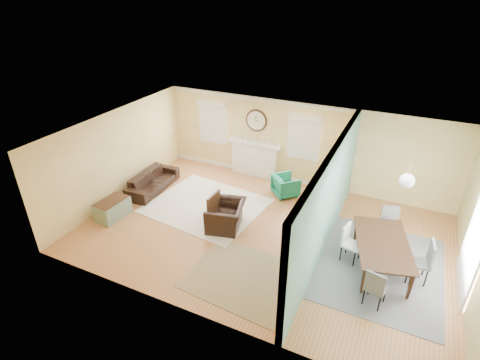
# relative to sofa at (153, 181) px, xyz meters

# --- Properties ---
(floor) EXTENTS (9.00, 9.00, 0.00)m
(floor) POSITION_rel_sofa_xyz_m (3.92, -0.64, -0.28)
(floor) COLOR #A16843
(floor) RESTS_ON ground
(wall_back) EXTENTS (9.00, 0.02, 2.60)m
(wall_back) POSITION_rel_sofa_xyz_m (3.92, 2.36, 1.02)
(wall_back) COLOR tan
(wall_back) RESTS_ON ground
(wall_front) EXTENTS (9.00, 0.02, 2.60)m
(wall_front) POSITION_rel_sofa_xyz_m (3.92, -3.64, 1.02)
(wall_front) COLOR tan
(wall_front) RESTS_ON ground
(wall_left) EXTENTS (0.02, 6.00, 2.60)m
(wall_left) POSITION_rel_sofa_xyz_m (-0.58, -0.64, 1.02)
(wall_left) COLOR tan
(wall_left) RESTS_ON ground
(wall_right) EXTENTS (0.02, 6.00, 2.60)m
(wall_right) POSITION_rel_sofa_xyz_m (8.42, -0.64, 1.02)
(wall_right) COLOR tan
(wall_right) RESTS_ON ground
(ceiling) EXTENTS (9.00, 6.00, 0.02)m
(ceiling) POSITION_rel_sofa_xyz_m (3.92, -0.64, 2.32)
(ceiling) COLOR white
(ceiling) RESTS_ON wall_back
(partition) EXTENTS (0.17, 6.00, 2.60)m
(partition) POSITION_rel_sofa_xyz_m (5.43, -0.36, 1.08)
(partition) COLOR tan
(partition) RESTS_ON ground
(fireplace) EXTENTS (1.70, 0.30, 1.17)m
(fireplace) POSITION_rel_sofa_xyz_m (2.42, 2.24, 0.32)
(fireplace) COLOR white
(fireplace) RESTS_ON ground
(wall_clock) EXTENTS (0.70, 0.07, 0.70)m
(wall_clock) POSITION_rel_sofa_xyz_m (2.42, 2.32, 1.57)
(wall_clock) COLOR #442A1C
(wall_clock) RESTS_ON wall_back
(window_left) EXTENTS (1.05, 0.13, 1.42)m
(window_left) POSITION_rel_sofa_xyz_m (0.87, 2.31, 1.38)
(window_left) COLOR white
(window_left) RESTS_ON wall_back
(window_right) EXTENTS (1.05, 0.13, 1.42)m
(window_right) POSITION_rel_sofa_xyz_m (3.97, 2.31, 1.38)
(window_right) COLOR white
(window_right) RESTS_ON wall_back
(french_doors) EXTENTS (0.06, 1.70, 2.20)m
(french_doors) POSITION_rel_sofa_xyz_m (8.37, -0.64, 0.82)
(french_doors) COLOR white
(french_doors) RESTS_ON ground
(pendant) EXTENTS (0.30, 0.30, 0.55)m
(pendant) POSITION_rel_sofa_xyz_m (6.92, -0.64, 1.92)
(pendant) COLOR gold
(pendant) RESTS_ON ceiling
(rug_cream) EXTENTS (3.33, 2.98, 0.02)m
(rug_cream) POSITION_rel_sofa_xyz_m (1.95, -0.14, -0.27)
(rug_cream) COLOR silver
(rug_cream) RESTS_ON floor
(rug_jute) EXTENTS (2.53, 2.13, 0.01)m
(rug_jute) POSITION_rel_sofa_xyz_m (4.19, -2.34, -0.27)
(rug_jute) COLOR #98855B
(rug_jute) RESTS_ON floor
(rug_grey) EXTENTS (2.63, 3.29, 0.01)m
(rug_grey) POSITION_rel_sofa_xyz_m (6.78, -0.74, -0.27)
(rug_grey) COLOR slate
(rug_grey) RESTS_ON floor
(sofa) EXTENTS (0.84, 1.95, 0.56)m
(sofa) POSITION_rel_sofa_xyz_m (0.00, 0.00, 0.00)
(sofa) COLOR black
(sofa) RESTS_ON floor
(eames_chair) EXTENTS (1.15, 1.24, 0.68)m
(eames_chair) POSITION_rel_sofa_xyz_m (2.94, -0.81, 0.06)
(eames_chair) COLOR black
(eames_chair) RESTS_ON floor
(green_chair) EXTENTS (0.97, 0.97, 0.63)m
(green_chair) POSITION_rel_sofa_xyz_m (3.79, 1.41, 0.04)
(green_chair) COLOR #0C7E5F
(green_chair) RESTS_ON floor
(trunk) EXTENTS (0.60, 0.93, 0.52)m
(trunk) POSITION_rel_sofa_xyz_m (-0.04, -1.71, -0.02)
(trunk) COLOR gray
(trunk) RESTS_ON floor
(credenza) EXTENTS (0.55, 1.62, 0.80)m
(credenza) POSITION_rel_sofa_xyz_m (5.03, 0.49, 0.12)
(credenza) COLOR #92623E
(credenza) RESTS_ON floor
(tv) EXTENTS (0.15, 1.10, 0.64)m
(tv) POSITION_rel_sofa_xyz_m (5.02, 0.49, 0.84)
(tv) COLOR black
(tv) RESTS_ON credenza
(garden_stool) EXTENTS (0.32, 0.32, 0.48)m
(garden_stool) POSITION_rel_sofa_xyz_m (5.01, -0.43, -0.04)
(garden_stool) COLOR white
(garden_stool) RESTS_ON floor
(potted_plant) EXTENTS (0.47, 0.51, 0.46)m
(potted_plant) POSITION_rel_sofa_xyz_m (5.01, -0.43, 0.43)
(potted_plant) COLOR #337F33
(potted_plant) RESTS_ON garden_stool
(dining_table) EXTENTS (1.55, 2.17, 0.69)m
(dining_table) POSITION_rel_sofa_xyz_m (6.78, -0.74, 0.06)
(dining_table) COLOR #442A1C
(dining_table) RESTS_ON floor
(dining_chair_n) EXTENTS (0.51, 0.51, 0.92)m
(dining_chair_n) POSITION_rel_sofa_xyz_m (6.80, 0.33, 0.26)
(dining_chair_n) COLOR slate
(dining_chair_n) RESTS_ON floor
(dining_chair_s) EXTENTS (0.46, 0.46, 0.88)m
(dining_chair_s) POSITION_rel_sofa_xyz_m (6.79, -1.89, 0.23)
(dining_chair_s) COLOR slate
(dining_chair_s) RESTS_ON floor
(dining_chair_w) EXTENTS (0.47, 0.47, 0.90)m
(dining_chair_w) POSITION_rel_sofa_xyz_m (6.10, -0.76, 0.25)
(dining_chair_w) COLOR white
(dining_chair_w) RESTS_ON floor
(dining_chair_e) EXTENTS (0.50, 0.50, 1.01)m
(dining_chair_e) POSITION_rel_sofa_xyz_m (7.49, -0.81, 0.31)
(dining_chair_e) COLOR slate
(dining_chair_e) RESTS_ON floor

